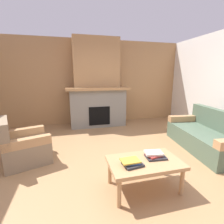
# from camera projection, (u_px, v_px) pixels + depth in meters

# --- Properties ---
(ground) EXTENTS (9.00, 9.00, 0.00)m
(ground) POSITION_uv_depth(u_px,v_px,m) (122.00, 166.00, 2.93)
(ground) COLOR #9E754C
(wall_back_wood_panel) EXTENTS (6.00, 0.12, 2.70)m
(wall_back_wood_panel) POSITION_uv_depth(u_px,v_px,m) (95.00, 82.00, 5.47)
(wall_back_wood_panel) COLOR #A87A4C
(wall_back_wood_panel) RESTS_ON ground
(fireplace) EXTENTS (1.90, 0.82, 2.70)m
(fireplace) POSITION_uv_depth(u_px,v_px,m) (97.00, 89.00, 5.15)
(fireplace) COLOR gray
(fireplace) RESTS_ON ground
(couch) EXTENTS (1.05, 1.89, 0.85)m
(couch) POSITION_uv_depth(u_px,v_px,m) (207.00, 136.00, 3.55)
(couch) COLOR #4C604C
(couch) RESTS_ON ground
(armchair) EXTENTS (0.96, 0.96, 0.85)m
(armchair) POSITION_uv_depth(u_px,v_px,m) (24.00, 147.00, 3.02)
(armchair) COLOR #847056
(armchair) RESTS_ON ground
(coffee_table) EXTENTS (1.00, 0.60, 0.43)m
(coffee_table) POSITION_uv_depth(u_px,v_px,m) (145.00, 164.00, 2.27)
(coffee_table) COLOR tan
(coffee_table) RESTS_ON ground
(book_stack_near_edge) EXTENTS (0.29, 0.24, 0.07)m
(book_stack_near_edge) POSITION_uv_depth(u_px,v_px,m) (132.00, 162.00, 2.15)
(book_stack_near_edge) COLOR #2D2D33
(book_stack_near_edge) RESTS_ON coffee_table
(book_stack_center) EXTENTS (0.30, 0.24, 0.08)m
(book_stack_center) POSITION_uv_depth(u_px,v_px,m) (155.00, 155.00, 2.34)
(book_stack_center) COLOR #2D2D33
(book_stack_center) RESTS_ON coffee_table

